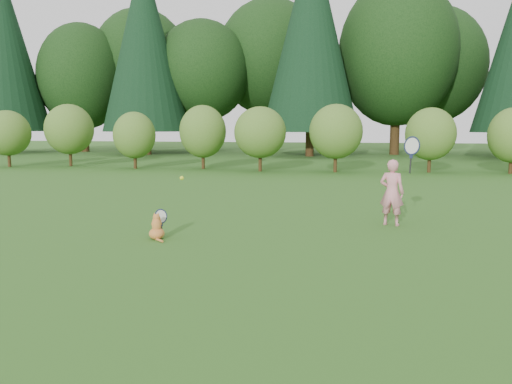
# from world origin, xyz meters

# --- Properties ---
(ground) EXTENTS (100.00, 100.00, 0.00)m
(ground) POSITION_xyz_m (0.00, 0.00, 0.00)
(ground) COLOR #265919
(ground) RESTS_ON ground
(shrub_row) EXTENTS (28.00, 3.00, 2.80)m
(shrub_row) POSITION_xyz_m (0.00, 13.00, 1.40)
(shrub_row) COLOR #486B21
(shrub_row) RESTS_ON ground
(woodland_backdrop) EXTENTS (48.00, 10.00, 15.00)m
(woodland_backdrop) POSITION_xyz_m (0.00, 23.00, 7.50)
(woodland_backdrop) COLOR black
(woodland_backdrop) RESTS_ON ground
(child) EXTENTS (0.72, 0.47, 1.84)m
(child) POSITION_xyz_m (2.56, 1.85, 0.64)
(child) COLOR pink
(child) RESTS_ON ground
(cat) EXTENTS (0.41, 0.63, 0.58)m
(cat) POSITION_xyz_m (-1.29, -0.02, 0.22)
(cat) COLOR #C67126
(cat) RESTS_ON ground
(tennis_ball) EXTENTS (0.08, 0.08, 0.08)m
(tennis_ball) POSITION_xyz_m (-1.26, 1.16, 0.88)
(tennis_ball) COLOR #C2DE1A
(tennis_ball) RESTS_ON ground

